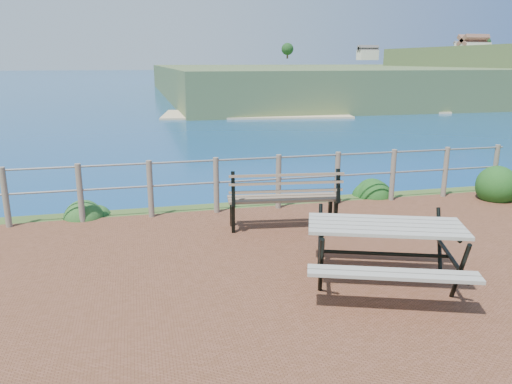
# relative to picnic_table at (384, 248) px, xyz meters

# --- Properties ---
(ground) EXTENTS (10.00, 7.00, 0.12)m
(ground) POSITION_rel_picnic_table_xyz_m (-0.33, 0.07, -0.49)
(ground) COLOR brown
(ground) RESTS_ON ground
(ocean) EXTENTS (1200.00, 1200.00, 0.00)m
(ocean) POSITION_rel_picnic_table_xyz_m (-0.33, 200.07, -0.49)
(ocean) COLOR #15537E
(ocean) RESTS_ON ground
(safety_railing) EXTENTS (9.40, 0.10, 1.00)m
(safety_railing) POSITION_rel_picnic_table_xyz_m (-0.33, 3.42, 0.08)
(safety_railing) COLOR #6B5B4C
(safety_railing) RESTS_ON ground
(distant_bay) EXTENTS (290.00, 232.36, 24.00)m
(distant_bay) POSITION_rel_picnic_table_xyz_m (172.74, 202.68, -2.02)
(distant_bay) COLOR #415329
(distant_bay) RESTS_ON ground
(picnic_table) EXTENTS (1.96, 1.50, 0.77)m
(picnic_table) POSITION_rel_picnic_table_xyz_m (0.00, 0.00, 0.00)
(picnic_table) COLOR gray
(picnic_table) RESTS_ON ground
(park_bench) EXTENTS (1.83, 0.66, 1.01)m
(park_bench) POSITION_rel_picnic_table_xyz_m (-0.56, 2.34, 0.17)
(park_bench) COLOR brown
(park_bench) RESTS_ON ground
(shrub_right_edge) EXTENTS (1.00, 1.00, 1.44)m
(shrub_right_edge) POSITION_rel_picnic_table_xyz_m (4.25, 3.17, -0.49)
(shrub_right_edge) COLOR #164916
(shrub_right_edge) RESTS_ON ground
(shrub_lip_west) EXTENTS (0.70, 0.70, 0.41)m
(shrub_lip_west) POSITION_rel_picnic_table_xyz_m (-3.63, 3.71, -0.49)
(shrub_lip_west) COLOR #224E1D
(shrub_lip_west) RESTS_ON ground
(shrub_lip_east) EXTENTS (0.78, 0.78, 0.52)m
(shrub_lip_east) POSITION_rel_picnic_table_xyz_m (1.78, 3.83, -0.49)
(shrub_lip_east) COLOR #164916
(shrub_lip_east) RESTS_ON ground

